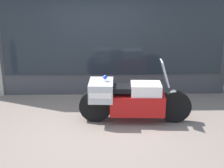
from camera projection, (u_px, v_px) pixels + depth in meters
The scene contains 4 objects.
ground_plane at pixel (98, 125), 6.42m from camera, with size 60.00×60.00×0.00m, color gray.
shop_building at pixel (83, 16), 7.67m from camera, with size 6.51×0.55×3.96m.
window_display at pixel (112, 75), 8.20m from camera, with size 5.27×0.30×1.92m.
paramedic_motorcycle at pixel (129, 98), 6.43m from camera, with size 2.33×0.69×1.32m.
Camera 1 is at (0.16, -5.82, 2.85)m, focal length 50.00 mm.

